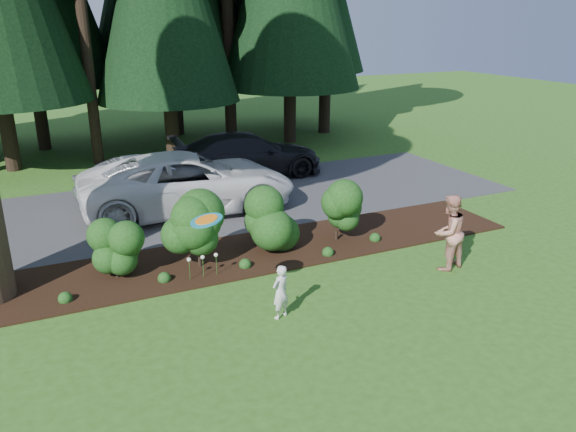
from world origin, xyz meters
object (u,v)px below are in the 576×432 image
object	(u,v)px
car_white_suv	(189,182)
frisbee	(206,220)
car_silver_wagon	(151,181)
child	(280,292)
adult	(449,232)
car_dark_suv	(248,155)

from	to	relation	value
car_white_suv	frisbee	world-z (taller)	frisbee
car_silver_wagon	car_white_suv	bearing A→B (deg)	-146.64
car_silver_wagon	child	world-z (taller)	car_silver_wagon
car_silver_wagon	adult	size ratio (longest dim) A/B	2.46
child	car_silver_wagon	bearing A→B (deg)	-107.48
car_dark_suv	child	size ratio (longest dim) A/B	4.97
child	car_white_suv	bearing A→B (deg)	-114.06
car_white_suv	frisbee	distance (m)	6.85
adult	frisbee	distance (m)	5.74
child	frisbee	bearing A→B (deg)	-31.22
car_dark_suv	frisbee	bearing A→B (deg)	159.39
car_silver_wagon	adult	xyz separation A→B (m)	(5.04, -7.41, 0.14)
car_white_suv	frisbee	size ratio (longest dim) A/B	10.83
child	adult	size ratio (longest dim) A/B	0.61
car_white_suv	child	distance (m)	6.78
car_silver_wagon	child	bearing A→B (deg)	179.50
car_silver_wagon	car_white_suv	size ratio (longest dim) A/B	0.70
car_dark_suv	frisbee	distance (m)	10.45
car_silver_wagon	child	xyz separation A→B (m)	(0.74, -7.85, -0.20)
car_white_suv	car_dark_suv	world-z (taller)	car_white_suv
frisbee	adult	bearing A→B (deg)	2.62
car_silver_wagon	adult	world-z (taller)	adult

